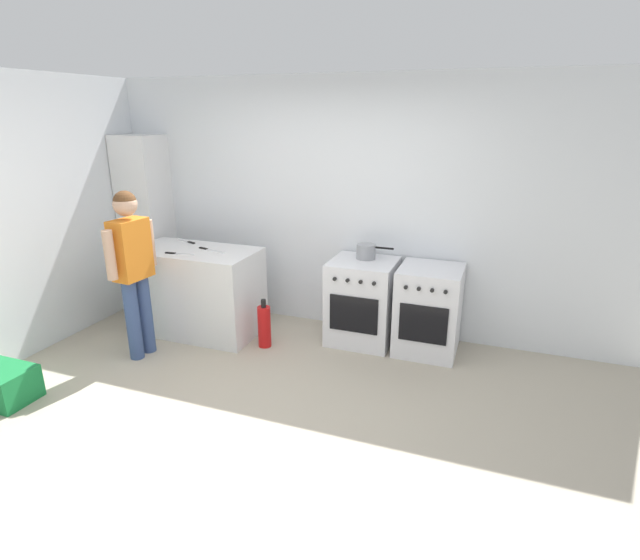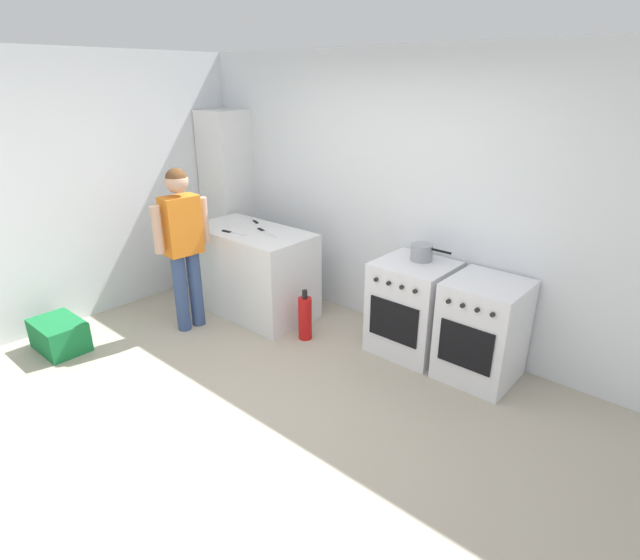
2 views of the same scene
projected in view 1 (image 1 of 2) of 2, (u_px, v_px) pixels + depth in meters
The scene contains 14 objects.
ground_plane at pixel (262, 415), 3.88m from camera, with size 8.00×8.00×0.00m, color #ADA38E.
back_wall at pixel (342, 207), 5.20m from camera, with size 6.00×0.10×2.60m, color silver.
side_wall_left at pixel (28, 217), 4.68m from camera, with size 0.10×3.10×2.60m, color silver.
counter_unit at pixel (197, 291), 5.25m from camera, with size 1.30×0.70×0.90m, color silver.
oven_left at pixel (362, 301), 5.03m from camera, with size 0.64×0.62×0.85m.
oven_right at pixel (428, 310), 4.81m from camera, with size 0.59×0.62×0.85m.
pot at pixel (366, 251), 4.95m from camera, with size 0.37×0.19×0.15m.
knife_carving at pixel (187, 241), 5.43m from camera, with size 0.32×0.16×0.01m.
knife_chef at pixel (178, 254), 4.95m from camera, with size 0.31×0.07×0.01m.
knife_bread at pixel (211, 250), 5.08m from camera, with size 0.35×0.12×0.01m.
person at pixel (132, 261), 4.56m from camera, with size 0.23×0.57×1.59m.
fire_extinguisher at pixel (264, 326), 4.96m from camera, with size 0.13×0.13×0.50m.
recycling_crate_lower at pixel (1, 384), 4.05m from camera, with size 0.52×0.36×0.28m, color #197238.
larder_cabinet at pixel (147, 224), 5.82m from camera, with size 0.48×0.44×2.00m, color silver.
Camera 1 is at (1.59, -2.97, 2.24)m, focal length 28.00 mm.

